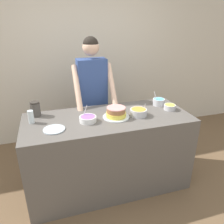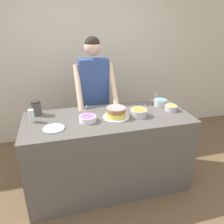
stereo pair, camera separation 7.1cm
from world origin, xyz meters
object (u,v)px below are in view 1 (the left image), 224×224
object	(u,v)px
frosting_bowl_orange	(138,112)
ceramic_plate	(54,129)
person_baker	(92,89)
frosting_bowl_yellow	(170,107)
stoneware_jar	(35,109)
drinking_glass	(31,117)
cake	(116,113)
frosting_bowl_blue	(159,102)
frosting_bowl_purple	(88,119)

from	to	relation	value
frosting_bowl_orange	ceramic_plate	distance (m)	0.94
person_baker	frosting_bowl_yellow	distance (m)	1.03
stoneware_jar	drinking_glass	bearing A→B (deg)	-103.03
person_baker	cake	bearing A→B (deg)	-79.28
drinking_glass	frosting_bowl_blue	bearing A→B (deg)	3.04
frosting_bowl_yellow	drinking_glass	bearing A→B (deg)	176.46
frosting_bowl_blue	drinking_glass	distance (m)	1.53
person_baker	frosting_bowl_yellow	xyz separation A→B (m)	(0.81, -0.62, -0.11)
frosting_bowl_orange	frosting_bowl_yellow	distance (m)	0.43
person_baker	frosting_bowl_blue	distance (m)	0.88
person_baker	stoneware_jar	xyz separation A→B (m)	(-0.73, -0.35, -0.06)
drinking_glass	ceramic_plate	distance (m)	0.32
drinking_glass	person_baker	bearing A→B (deg)	34.34
person_baker	frosting_bowl_yellow	bearing A→B (deg)	-37.64
cake	drinking_glass	world-z (taller)	drinking_glass
person_baker	frosting_bowl_blue	world-z (taller)	person_baker
frosting_bowl_blue	drinking_glass	world-z (taller)	frosting_bowl_blue
person_baker	frosting_bowl_blue	bearing A→B (deg)	-30.48
frosting_bowl_blue	ceramic_plate	xyz separation A→B (m)	(-1.31, -0.31, -0.04)
frosting_bowl_yellow	frosting_bowl_orange	bearing A→B (deg)	-173.17
frosting_bowl_yellow	person_baker	bearing A→B (deg)	142.36
drinking_glass	frosting_bowl_yellow	bearing A→B (deg)	-3.54
frosting_bowl_yellow	drinking_glass	world-z (taller)	drinking_glass
frosting_bowl_purple	ceramic_plate	distance (m)	0.37
ceramic_plate	person_baker	bearing A→B (deg)	53.74
drinking_glass	frosting_bowl_purple	bearing A→B (deg)	-13.97
frosting_bowl_orange	drinking_glass	size ratio (longest dim) A/B	1.35
frosting_bowl_yellow	ceramic_plate	world-z (taller)	frosting_bowl_yellow
frosting_bowl_yellow	drinking_glass	xyz separation A→B (m)	(-1.58, 0.10, 0.03)
cake	stoneware_jar	size ratio (longest dim) A/B	1.78
ceramic_plate	stoneware_jar	size ratio (longest dim) A/B	1.28
frosting_bowl_purple	drinking_glass	bearing A→B (deg)	166.03
frosting_bowl_purple	cake	bearing A→B (deg)	3.82
frosting_bowl_blue	ceramic_plate	world-z (taller)	frosting_bowl_blue
frosting_bowl_blue	frosting_bowl_yellow	world-z (taller)	frosting_bowl_blue
frosting_bowl_purple	stoneware_jar	xyz separation A→B (m)	(-0.53, 0.32, 0.05)
drinking_glass	frosting_bowl_orange	bearing A→B (deg)	-7.40
frosting_bowl_orange	frosting_bowl_purple	bearing A→B (deg)	179.30
person_baker	drinking_glass	distance (m)	0.94
frosting_bowl_blue	frosting_bowl_orange	xyz separation A→B (m)	(-0.38, -0.23, -0.00)
frosting_bowl_orange	frosting_bowl_yellow	bearing A→B (deg)	6.83
frosting_bowl_orange	frosting_bowl_yellow	size ratio (longest dim) A/B	1.35
ceramic_plate	frosting_bowl_yellow	bearing A→B (deg)	5.57
frosting_bowl_purple	frosting_bowl_orange	bearing A→B (deg)	-0.70
frosting_bowl_blue	frosting_bowl_purple	bearing A→B (deg)	-166.83
person_baker	frosting_bowl_orange	world-z (taller)	person_baker
frosting_bowl_blue	drinking_glass	size ratio (longest dim) A/B	1.29
frosting_bowl_purple	frosting_bowl_blue	bearing A→B (deg)	13.17
cake	stoneware_jar	world-z (taller)	stoneware_jar
frosting_bowl_yellow	drinking_glass	size ratio (longest dim) A/B	1.00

